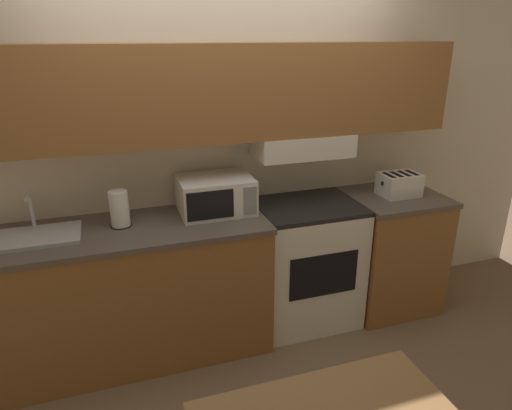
{
  "coord_description": "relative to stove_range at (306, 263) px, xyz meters",
  "views": [
    {
      "loc": [
        -0.78,
        -3.07,
        2.09
      ],
      "look_at": [
        0.05,
        -0.57,
        1.09
      ],
      "focal_mm": 32.0,
      "sensor_mm": 36.0,
      "label": 1
    }
  ],
  "objects": [
    {
      "name": "microwave",
      "position": [
        -0.66,
        0.08,
        0.59
      ],
      "size": [
        0.49,
        0.38,
        0.24
      ],
      "color": "white",
      "rests_on": "lower_counter_main"
    },
    {
      "name": "toaster",
      "position": [
        0.73,
        -0.03,
        0.55
      ],
      "size": [
        0.3,
        0.22,
        0.17
      ],
      "color": "white",
      "rests_on": "lower_counter_right_stub"
    },
    {
      "name": "ground_plane",
      "position": [
        -0.53,
        0.3,
        -0.47
      ],
      "size": [
        16.0,
        16.0,
        0.0
      ],
      "primitive_type": "plane",
      "color": "#7F664C"
    },
    {
      "name": "sink_basin",
      "position": [
        -1.8,
        -0.02,
        0.49
      ],
      "size": [
        0.54,
        0.32,
        0.26
      ],
      "color": "#B7BABF",
      "rests_on": "lower_counter_main"
    },
    {
      "name": "stove_range",
      "position": [
        0.0,
        0.0,
        0.0
      ],
      "size": [
        0.73,
        0.6,
        0.94
      ],
      "color": "white",
      "rests_on": "ground_plane"
    },
    {
      "name": "paper_towel_roll",
      "position": [
        -1.29,
        0.02,
        0.58
      ],
      "size": [
        0.14,
        0.14,
        0.23
      ],
      "color": "black",
      "rests_on": "lower_counter_main"
    },
    {
      "name": "lower_counter_right_stub",
      "position": [
        0.72,
        -0.02,
        0.0
      ],
      "size": [
        0.69,
        0.66,
        0.94
      ],
      "color": "#936033",
      "rests_on": "ground_plane"
    },
    {
      "name": "lower_counter_main",
      "position": [
        -1.25,
        -0.02,
        0.0
      ],
      "size": [
        1.76,
        0.66,
        0.94
      ],
      "color": "#936033",
      "rests_on": "ground_plane"
    },
    {
      "name": "wall_back",
      "position": [
        -0.52,
        0.23,
        1.01
      ],
      "size": [
        5.57,
        0.38,
        2.55
      ],
      "color": "silver",
      "rests_on": "ground_plane"
    }
  ]
}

